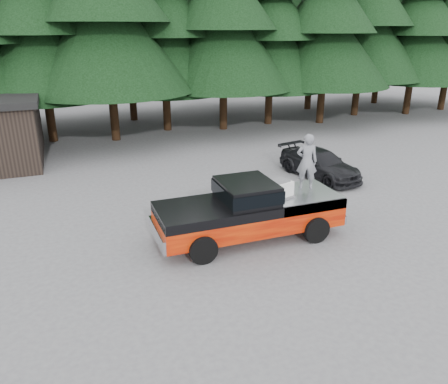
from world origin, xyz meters
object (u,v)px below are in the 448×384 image
object	(u,v)px
pickup_truck	(249,219)
man_on_bed	(307,162)
parked_car	(320,164)
air_compressor	(279,189)

from	to	relation	value
pickup_truck	man_on_bed	distance (m)	2.66
pickup_truck	parked_car	distance (m)	6.95
pickup_truck	air_compressor	world-z (taller)	air_compressor
pickup_truck	air_compressor	size ratio (longest dim) A/B	8.28
man_on_bed	air_compressor	bearing A→B (deg)	42.89
man_on_bed	parked_car	bearing A→B (deg)	-103.57
pickup_truck	parked_car	world-z (taller)	pickup_truck
man_on_bed	parked_car	distance (m)	5.53
air_compressor	parked_car	distance (m)	6.43
man_on_bed	pickup_truck	bearing A→B (deg)	31.16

